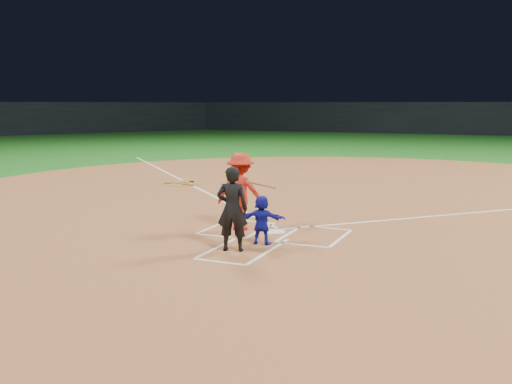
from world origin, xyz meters
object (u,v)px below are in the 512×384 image
at_px(on_deck_circle, 182,183).
at_px(catcher, 262,220).
at_px(umpire, 232,209).
at_px(batter_at_plate, 241,191).
at_px(home_plate, 275,232).

xyz_separation_m(on_deck_circle, catcher, (6.48, -7.45, 0.52)).
distance_m(catcher, umpire, 0.89).
bearing_deg(batter_at_plate, umpire, -69.50).
bearing_deg(home_plate, catcher, 98.55).
distance_m(on_deck_circle, batter_at_plate, 8.39).
distance_m(home_plate, umpire, 2.12).
bearing_deg(on_deck_circle, batter_at_plate, -49.21).
xyz_separation_m(home_plate, on_deck_circle, (-6.30, 6.27, -0.00)).
bearing_deg(batter_at_plate, home_plate, 2.87).
relative_size(home_plate, catcher, 0.57).
height_order(umpire, batter_at_plate, batter_at_plate).
height_order(catcher, umpire, umpire).
bearing_deg(home_plate, umpire, 85.50).
relative_size(catcher, umpire, 0.61).
bearing_deg(batter_at_plate, on_deck_circle, 130.79).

